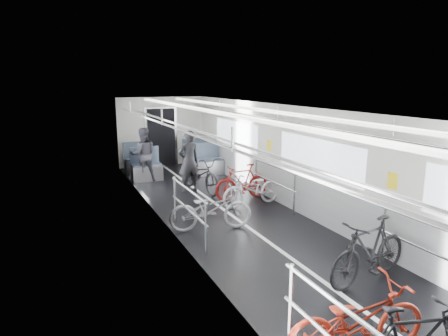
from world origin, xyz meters
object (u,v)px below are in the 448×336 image
at_px(bike_left_far, 211,209).
at_px(bike_aisle, 200,174).
at_px(bike_right_far, 242,182).
at_px(person_seated, 143,155).
at_px(bike_right_near, 369,250).
at_px(bike_right_mid, 252,189).
at_px(bike_left_near, 357,320).
at_px(person_standing, 189,161).

height_order(bike_left_far, bike_aisle, bike_aisle).
xyz_separation_m(bike_left_far, bike_right_far, (1.53, 1.68, 0.01)).
bearing_deg(person_seated, bike_right_near, 109.95).
xyz_separation_m(bike_right_mid, bike_aisle, (-0.69, 1.71, 0.06)).
relative_size(bike_left_near, bike_right_far, 1.11).
bearing_deg(bike_right_mid, person_standing, -159.15).
distance_m(bike_left_near, bike_right_near, 1.80).
bearing_deg(bike_right_near, bike_right_far, 168.32).
bearing_deg(bike_aisle, person_standing, 150.43).
bearing_deg(bike_right_mid, bike_left_far, -61.86).
xyz_separation_m(person_standing, person_seated, (-0.86, 1.65, -0.03)).
distance_m(bike_aisle, person_seated, 2.11).
distance_m(bike_right_near, bike_right_mid, 4.00).
bearing_deg(person_seated, bike_aisle, 130.48).
bearing_deg(bike_aisle, bike_right_far, -67.28).
height_order(bike_right_near, person_seated, person_seated).
bearing_deg(bike_right_near, bike_left_near, -56.52).
height_order(bike_right_mid, person_seated, person_seated).
height_order(bike_left_far, bike_right_far, bike_right_far).
bearing_deg(bike_left_near, person_standing, 4.52).
bearing_deg(person_standing, bike_right_mid, 111.31).
bearing_deg(bike_right_mid, bike_right_near, -9.64).
bearing_deg(bike_left_near, bike_right_mid, -7.17).
bearing_deg(bike_aisle, bike_left_near, -106.60).
bearing_deg(bike_aisle, bike_left_far, -116.46).
distance_m(bike_aisle, person_standing, 0.46).
bearing_deg(person_seated, person_standing, 124.83).
relative_size(bike_left_near, person_seated, 1.03).
bearing_deg(bike_right_near, bike_right_mid, 168.38).
bearing_deg(bike_right_near, person_standing, 178.62).
distance_m(bike_left_near, bike_left_far, 4.15).
bearing_deg(bike_left_near, bike_right_far, -5.87).
bearing_deg(bike_right_near, bike_left_far, -164.63).
bearing_deg(bike_right_far, bike_aisle, -148.74).
bearing_deg(bike_aisle, person_seated, 113.09).
relative_size(person_standing, person_seated, 1.04).
height_order(bike_right_mid, bike_aisle, bike_aisle).
xyz_separation_m(bike_left_far, person_seated, (-0.34, 4.53, 0.36)).
relative_size(bike_left_far, bike_right_near, 1.01).
bearing_deg(person_seated, bike_right_far, 130.34).
bearing_deg(person_standing, bike_left_far, 72.63).
xyz_separation_m(bike_left_near, bike_right_far, (1.49, 5.82, 0.02)).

